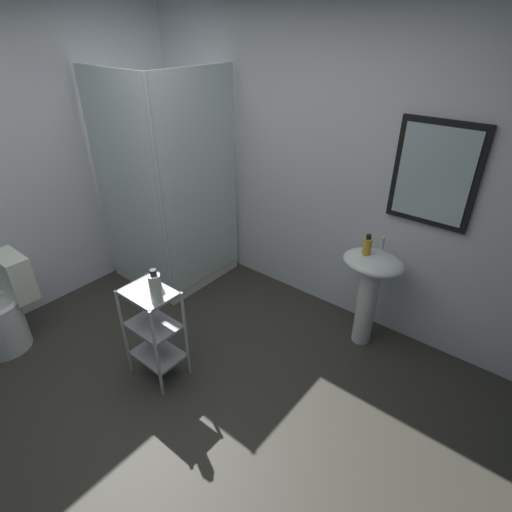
{
  "coord_description": "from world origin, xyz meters",
  "views": [
    {
      "loc": [
        1.65,
        -1.03,
        2.3
      ],
      "look_at": [
        0.19,
        0.78,
        0.95
      ],
      "focal_mm": 28.48,
      "sensor_mm": 36.0,
      "label": 1
    }
  ],
  "objects_px": {
    "shower_stall": "(172,237)",
    "toilet": "(3,313)",
    "hand_soap_bottle": "(367,246)",
    "storage_cart": "(154,327)",
    "lotion_bottle_white": "(156,288)",
    "rinse_cup": "(156,281)",
    "pedestal_sink": "(370,281)"
  },
  "relations": [
    {
      "from": "storage_cart",
      "to": "lotion_bottle_white",
      "type": "relative_size",
      "value": 3.13
    },
    {
      "from": "hand_soap_bottle",
      "to": "lotion_bottle_white",
      "type": "relative_size",
      "value": 0.66
    },
    {
      "from": "pedestal_sink",
      "to": "lotion_bottle_white",
      "type": "relative_size",
      "value": 3.42
    },
    {
      "from": "shower_stall",
      "to": "rinse_cup",
      "type": "relative_size",
      "value": 19.03
    },
    {
      "from": "pedestal_sink",
      "to": "lotion_bottle_white",
      "type": "bearing_deg",
      "value": -123.79
    },
    {
      "from": "toilet",
      "to": "rinse_cup",
      "type": "distance_m",
      "value": 1.42
    },
    {
      "from": "pedestal_sink",
      "to": "hand_soap_bottle",
      "type": "relative_size",
      "value": 5.17
    },
    {
      "from": "pedestal_sink",
      "to": "storage_cart",
      "type": "xyz_separation_m",
      "value": [
        -1.01,
        -1.28,
        -0.14
      ]
    },
    {
      "from": "shower_stall",
      "to": "rinse_cup",
      "type": "xyz_separation_m",
      "value": [
        0.91,
        -0.89,
        0.33
      ]
    },
    {
      "from": "shower_stall",
      "to": "hand_soap_bottle",
      "type": "xyz_separation_m",
      "value": [
        1.86,
        0.3,
        0.41
      ]
    },
    {
      "from": "shower_stall",
      "to": "hand_soap_bottle",
      "type": "height_order",
      "value": "shower_stall"
    },
    {
      "from": "storage_cart",
      "to": "hand_soap_bottle",
      "type": "relative_size",
      "value": 4.73
    },
    {
      "from": "shower_stall",
      "to": "toilet",
      "type": "height_order",
      "value": "shower_stall"
    },
    {
      "from": "shower_stall",
      "to": "toilet",
      "type": "xyz_separation_m",
      "value": [
        -0.28,
        -1.51,
        -0.15
      ]
    },
    {
      "from": "hand_soap_bottle",
      "to": "pedestal_sink",
      "type": "bearing_deg",
      "value": 20.7
    },
    {
      "from": "storage_cart",
      "to": "hand_soap_bottle",
      "type": "distance_m",
      "value": 1.64
    },
    {
      "from": "rinse_cup",
      "to": "shower_stall",
      "type": "bearing_deg",
      "value": 135.64
    },
    {
      "from": "toilet",
      "to": "storage_cart",
      "type": "xyz_separation_m",
      "value": [
        1.19,
        0.55,
        0.12
      ]
    },
    {
      "from": "storage_cart",
      "to": "lotion_bottle_white",
      "type": "xyz_separation_m",
      "value": [
        0.13,
        -0.03,
        0.41
      ]
    },
    {
      "from": "storage_cart",
      "to": "lotion_bottle_white",
      "type": "bearing_deg",
      "value": -11.65
    },
    {
      "from": "pedestal_sink",
      "to": "rinse_cup",
      "type": "bearing_deg",
      "value": -129.65
    },
    {
      "from": "shower_stall",
      "to": "lotion_bottle_white",
      "type": "distance_m",
      "value": 1.49
    },
    {
      "from": "lotion_bottle_white",
      "to": "storage_cart",
      "type": "bearing_deg",
      "value": 168.35
    },
    {
      "from": "toilet",
      "to": "lotion_bottle_white",
      "type": "xyz_separation_m",
      "value": [
        1.32,
        0.52,
        0.53
      ]
    },
    {
      "from": "toilet",
      "to": "rinse_cup",
      "type": "relative_size",
      "value": 7.23
    },
    {
      "from": "hand_soap_bottle",
      "to": "storage_cart",
      "type": "bearing_deg",
      "value": -127.03
    },
    {
      "from": "storage_cart",
      "to": "lotion_bottle_white",
      "type": "distance_m",
      "value": 0.43
    },
    {
      "from": "rinse_cup",
      "to": "pedestal_sink",
      "type": "bearing_deg",
      "value": 50.35
    },
    {
      "from": "shower_stall",
      "to": "storage_cart",
      "type": "relative_size",
      "value": 2.7
    },
    {
      "from": "toilet",
      "to": "hand_soap_bottle",
      "type": "xyz_separation_m",
      "value": [
        2.14,
        1.81,
        0.56
      ]
    },
    {
      "from": "storage_cart",
      "to": "hand_soap_bottle",
      "type": "height_order",
      "value": "hand_soap_bottle"
    },
    {
      "from": "toilet",
      "to": "hand_soap_bottle",
      "type": "height_order",
      "value": "hand_soap_bottle"
    }
  ]
}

